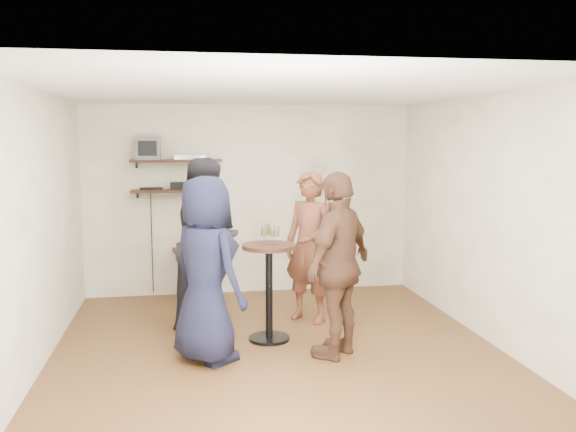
{
  "coord_description": "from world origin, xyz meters",
  "views": [
    {
      "loc": [
        -0.9,
        -5.87,
        2.14
      ],
      "look_at": [
        0.17,
        0.4,
        1.33
      ],
      "focal_mm": 38.0,
      "sensor_mm": 36.0,
      "label": 1
    }
  ],
  "objects_px": {
    "radio": "(179,186)",
    "side_table": "(197,258)",
    "person_brown": "(339,265)",
    "drinks_table": "(269,279)",
    "dvd_deck": "(189,157)",
    "person_plaid": "(310,247)",
    "person_dark": "(209,244)",
    "person_navy": "(206,270)",
    "crt_monitor": "(148,148)"
  },
  "relations": [
    {
      "from": "person_plaid",
      "to": "person_brown",
      "type": "xyz_separation_m",
      "value": [
        0.04,
        -1.2,
        0.03
      ]
    },
    {
      "from": "crt_monitor",
      "to": "side_table",
      "type": "xyz_separation_m",
      "value": [
        0.6,
        -0.18,
        -1.46
      ]
    },
    {
      "from": "radio",
      "to": "person_plaid",
      "type": "height_order",
      "value": "person_plaid"
    },
    {
      "from": "drinks_table",
      "to": "person_dark",
      "type": "bearing_deg",
      "value": 136.24
    },
    {
      "from": "person_brown",
      "to": "person_navy",
      "type": "bearing_deg",
      "value": -49.96
    },
    {
      "from": "person_dark",
      "to": "person_navy",
      "type": "bearing_deg",
      "value": -139.85
    },
    {
      "from": "dvd_deck",
      "to": "person_plaid",
      "type": "distance_m",
      "value": 2.18
    },
    {
      "from": "side_table",
      "to": "person_brown",
      "type": "distance_m",
      "value": 2.77
    },
    {
      "from": "crt_monitor",
      "to": "dvd_deck",
      "type": "height_order",
      "value": "crt_monitor"
    },
    {
      "from": "person_dark",
      "to": "drinks_table",
      "type": "bearing_deg",
      "value": -90.0
    },
    {
      "from": "side_table",
      "to": "person_brown",
      "type": "height_order",
      "value": "person_brown"
    },
    {
      "from": "dvd_deck",
      "to": "person_brown",
      "type": "bearing_deg",
      "value": -61.5
    },
    {
      "from": "drinks_table",
      "to": "radio",
      "type": "bearing_deg",
      "value": 115.19
    },
    {
      "from": "crt_monitor",
      "to": "person_navy",
      "type": "bearing_deg",
      "value": -75.44
    },
    {
      "from": "radio",
      "to": "person_dark",
      "type": "distance_m",
      "value": 1.55
    },
    {
      "from": "dvd_deck",
      "to": "crt_monitor",
      "type": "bearing_deg",
      "value": 180.0
    },
    {
      "from": "radio",
      "to": "side_table",
      "type": "relative_size",
      "value": 0.33
    },
    {
      "from": "radio",
      "to": "person_dark",
      "type": "xyz_separation_m",
      "value": [
        0.33,
        -1.41,
        -0.55
      ]
    },
    {
      "from": "person_plaid",
      "to": "person_dark",
      "type": "bearing_deg",
      "value": -135.68
    },
    {
      "from": "side_table",
      "to": "crt_monitor",
      "type": "bearing_deg",
      "value": 163.79
    },
    {
      "from": "crt_monitor",
      "to": "radio",
      "type": "relative_size",
      "value": 1.45
    },
    {
      "from": "dvd_deck",
      "to": "person_dark",
      "type": "distance_m",
      "value": 1.7
    },
    {
      "from": "person_dark",
      "to": "person_brown",
      "type": "bearing_deg",
      "value": -89.89
    },
    {
      "from": "radio",
      "to": "side_table",
      "type": "distance_m",
      "value": 1.0
    },
    {
      "from": "crt_monitor",
      "to": "dvd_deck",
      "type": "bearing_deg",
      "value": 0.0
    },
    {
      "from": "radio",
      "to": "person_navy",
      "type": "xyz_separation_m",
      "value": [
        0.26,
        -2.5,
        -0.62
      ]
    },
    {
      "from": "dvd_deck",
      "to": "drinks_table",
      "type": "relative_size",
      "value": 0.39
    },
    {
      "from": "crt_monitor",
      "to": "person_dark",
      "type": "bearing_deg",
      "value": -63.11
    },
    {
      "from": "dvd_deck",
      "to": "radio",
      "type": "xyz_separation_m",
      "value": [
        -0.15,
        0.0,
        -0.38
      ]
    },
    {
      "from": "side_table",
      "to": "drinks_table",
      "type": "xyz_separation_m",
      "value": [
        0.72,
        -1.82,
        0.11
      ]
    },
    {
      "from": "side_table",
      "to": "person_brown",
      "type": "bearing_deg",
      "value": -60.96
    },
    {
      "from": "crt_monitor",
      "to": "person_brown",
      "type": "xyz_separation_m",
      "value": [
        1.93,
        -2.58,
        -1.1
      ]
    },
    {
      "from": "crt_monitor",
      "to": "radio",
      "type": "height_order",
      "value": "crt_monitor"
    },
    {
      "from": "person_plaid",
      "to": "person_dark",
      "type": "xyz_separation_m",
      "value": [
        -1.18,
        -0.04,
        0.08
      ]
    },
    {
      "from": "radio",
      "to": "person_dark",
      "type": "height_order",
      "value": "person_dark"
    },
    {
      "from": "dvd_deck",
      "to": "person_navy",
      "type": "bearing_deg",
      "value": -87.44
    },
    {
      "from": "person_dark",
      "to": "person_navy",
      "type": "xyz_separation_m",
      "value": [
        -0.07,
        -1.08,
        -0.07
      ]
    },
    {
      "from": "dvd_deck",
      "to": "person_navy",
      "type": "height_order",
      "value": "dvd_deck"
    },
    {
      "from": "radio",
      "to": "person_navy",
      "type": "bearing_deg",
      "value": -84.0
    },
    {
      "from": "drinks_table",
      "to": "person_plaid",
      "type": "relative_size",
      "value": 0.59
    },
    {
      "from": "person_navy",
      "to": "crt_monitor",
      "type": "bearing_deg",
      "value": -21.97
    },
    {
      "from": "dvd_deck",
      "to": "radio",
      "type": "relative_size",
      "value": 1.82
    },
    {
      "from": "crt_monitor",
      "to": "side_table",
      "type": "relative_size",
      "value": 0.48
    },
    {
      "from": "person_plaid",
      "to": "crt_monitor",
      "type": "bearing_deg",
      "value": -173.59
    },
    {
      "from": "person_dark",
      "to": "radio",
      "type": "bearing_deg",
      "value": 56.93
    },
    {
      "from": "radio",
      "to": "crt_monitor",
      "type": "bearing_deg",
      "value": 180.0
    },
    {
      "from": "side_table",
      "to": "person_plaid",
      "type": "xyz_separation_m",
      "value": [
        1.29,
        -1.2,
        0.32
      ]
    },
    {
      "from": "person_navy",
      "to": "person_brown",
      "type": "bearing_deg",
      "value": -130.04
    },
    {
      "from": "radio",
      "to": "drinks_table",
      "type": "height_order",
      "value": "radio"
    },
    {
      "from": "person_brown",
      "to": "side_table",
      "type": "bearing_deg",
      "value": -107.42
    }
  ]
}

